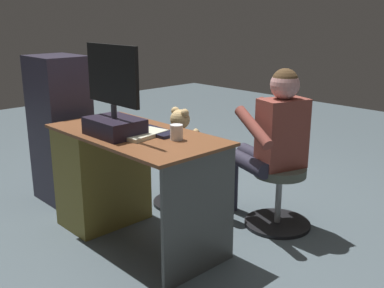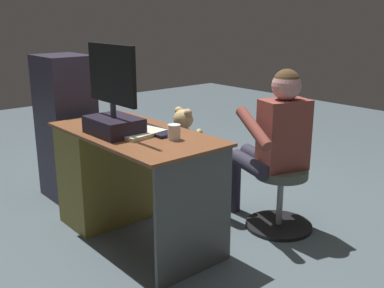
{
  "view_description": "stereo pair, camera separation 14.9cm",
  "coord_description": "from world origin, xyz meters",
  "px_view_note": "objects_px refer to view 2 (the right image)",
  "views": [
    {
      "loc": [
        -2.28,
        2.0,
        1.48
      ],
      "look_at": [
        -0.17,
        -0.02,
        0.64
      ],
      "focal_mm": 42.72,
      "sensor_mm": 36.0,
      "label": 1
    },
    {
      "loc": [
        -2.38,
        1.89,
        1.48
      ],
      "look_at": [
        -0.17,
        -0.02,
        0.64
      ],
      "focal_mm": 42.72,
      "sensor_mm": 36.0,
      "label": 2
    }
  ],
  "objects_px": {
    "teddy_bear": "(184,131)",
    "visitor_chair": "(280,195)",
    "keyboard": "(150,130)",
    "tv_remote": "(119,123)",
    "person": "(271,135)",
    "cup": "(174,132)",
    "desk": "(111,172)",
    "computer_mouse": "(129,120)",
    "monitor": "(113,109)",
    "office_chair_teddy": "(184,173)"
  },
  "relations": [
    {
      "from": "teddy_bear",
      "to": "visitor_chair",
      "type": "height_order",
      "value": "teddy_bear"
    },
    {
      "from": "visitor_chair",
      "to": "keyboard",
      "type": "bearing_deg",
      "value": 58.17
    },
    {
      "from": "tv_remote",
      "to": "person",
      "type": "relative_size",
      "value": 0.13
    },
    {
      "from": "visitor_chair",
      "to": "person",
      "type": "xyz_separation_m",
      "value": [
        0.09,
        0.03,
        0.42
      ]
    },
    {
      "from": "cup",
      "to": "desk",
      "type": "bearing_deg",
      "value": 7.51
    },
    {
      "from": "computer_mouse",
      "to": "person",
      "type": "xyz_separation_m",
      "value": [
        -0.68,
        -0.71,
        -0.1
      ]
    },
    {
      "from": "teddy_bear",
      "to": "keyboard",
      "type": "bearing_deg",
      "value": 119.11
    },
    {
      "from": "keyboard",
      "to": "teddy_bear",
      "type": "xyz_separation_m",
      "value": [
        0.3,
        -0.54,
        -0.16
      ]
    },
    {
      "from": "desk",
      "to": "keyboard",
      "type": "height_order",
      "value": "keyboard"
    },
    {
      "from": "tv_remote",
      "to": "visitor_chair",
      "type": "height_order",
      "value": "tv_remote"
    },
    {
      "from": "monitor",
      "to": "person",
      "type": "xyz_separation_m",
      "value": [
        -0.47,
        -0.96,
        -0.24
      ]
    },
    {
      "from": "keyboard",
      "to": "tv_remote",
      "type": "xyz_separation_m",
      "value": [
        0.3,
        0.05,
        -0.0
      ]
    },
    {
      "from": "desk",
      "to": "visitor_chair",
      "type": "xyz_separation_m",
      "value": [
        -0.84,
        -0.86,
        -0.15
      ]
    },
    {
      "from": "cup",
      "to": "monitor",
      "type": "bearing_deg",
      "value": 30.97
    },
    {
      "from": "cup",
      "to": "teddy_bear",
      "type": "relative_size",
      "value": 0.27
    },
    {
      "from": "computer_mouse",
      "to": "visitor_chair",
      "type": "height_order",
      "value": "computer_mouse"
    },
    {
      "from": "visitor_chair",
      "to": "person",
      "type": "height_order",
      "value": "person"
    },
    {
      "from": "monitor",
      "to": "keyboard",
      "type": "height_order",
      "value": "monitor"
    },
    {
      "from": "desk",
      "to": "cup",
      "type": "height_order",
      "value": "cup"
    },
    {
      "from": "monitor",
      "to": "office_chair_teddy",
      "type": "height_order",
      "value": "monitor"
    },
    {
      "from": "monitor",
      "to": "teddy_bear",
      "type": "height_order",
      "value": "monitor"
    },
    {
      "from": "computer_mouse",
      "to": "visitor_chair",
      "type": "relative_size",
      "value": 0.2
    },
    {
      "from": "keyboard",
      "to": "teddy_bear",
      "type": "bearing_deg",
      "value": -60.89
    },
    {
      "from": "desk",
      "to": "tv_remote",
      "type": "height_order",
      "value": "tv_remote"
    },
    {
      "from": "tv_remote",
      "to": "keyboard",
      "type": "bearing_deg",
      "value": -171.9
    },
    {
      "from": "cup",
      "to": "teddy_bear",
      "type": "distance_m",
      "value": 0.8
    },
    {
      "from": "desk",
      "to": "tv_remote",
      "type": "relative_size",
      "value": 8.18
    },
    {
      "from": "tv_remote",
      "to": "office_chair_teddy",
      "type": "bearing_deg",
      "value": -90.88
    },
    {
      "from": "monitor",
      "to": "office_chair_teddy",
      "type": "relative_size",
      "value": 1.26
    },
    {
      "from": "tv_remote",
      "to": "teddy_bear",
      "type": "relative_size",
      "value": 0.44
    },
    {
      "from": "computer_mouse",
      "to": "monitor",
      "type": "bearing_deg",
      "value": 131.06
    },
    {
      "from": "tv_remote",
      "to": "teddy_bear",
      "type": "xyz_separation_m",
      "value": [
        -0.0,
        -0.58,
        -0.16
      ]
    },
    {
      "from": "office_chair_teddy",
      "to": "person",
      "type": "xyz_separation_m",
      "value": [
        -0.69,
        -0.22,
        0.41
      ]
    },
    {
      "from": "computer_mouse",
      "to": "person",
      "type": "bearing_deg",
      "value": -133.74
    },
    {
      "from": "computer_mouse",
      "to": "office_chair_teddy",
      "type": "distance_m",
      "value": 0.71
    },
    {
      "from": "monitor",
      "to": "keyboard",
      "type": "xyz_separation_m",
      "value": [
        -0.08,
        -0.22,
        -0.15
      ]
    },
    {
      "from": "computer_mouse",
      "to": "cup",
      "type": "xyz_separation_m",
      "value": [
        -0.56,
        0.04,
        0.03
      ]
    },
    {
      "from": "computer_mouse",
      "to": "desk",
      "type": "bearing_deg",
      "value": 58.96
    },
    {
      "from": "desk",
      "to": "computer_mouse",
      "type": "distance_m",
      "value": 0.4
    },
    {
      "from": "computer_mouse",
      "to": "keyboard",
      "type": "bearing_deg",
      "value": 174.95
    },
    {
      "from": "monitor",
      "to": "tv_remote",
      "type": "xyz_separation_m",
      "value": [
        0.22,
        -0.17,
        -0.15
      ]
    },
    {
      "from": "computer_mouse",
      "to": "person",
      "type": "distance_m",
      "value": 0.99
    },
    {
      "from": "monitor",
      "to": "visitor_chair",
      "type": "height_order",
      "value": "monitor"
    },
    {
      "from": "computer_mouse",
      "to": "cup",
      "type": "bearing_deg",
      "value": 176.3
    },
    {
      "from": "tv_remote",
      "to": "teddy_bear",
      "type": "height_order",
      "value": "teddy_bear"
    },
    {
      "from": "cup",
      "to": "person",
      "type": "distance_m",
      "value": 0.77
    },
    {
      "from": "keyboard",
      "to": "visitor_chair",
      "type": "bearing_deg",
      "value": -121.83
    },
    {
      "from": "monitor",
      "to": "tv_remote",
      "type": "distance_m",
      "value": 0.32
    },
    {
      "from": "office_chair_teddy",
      "to": "teddy_bear",
      "type": "height_order",
      "value": "teddy_bear"
    },
    {
      "from": "cup",
      "to": "tv_remote",
      "type": "xyz_separation_m",
      "value": [
        0.56,
        0.04,
        -0.04
      ]
    }
  ]
}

